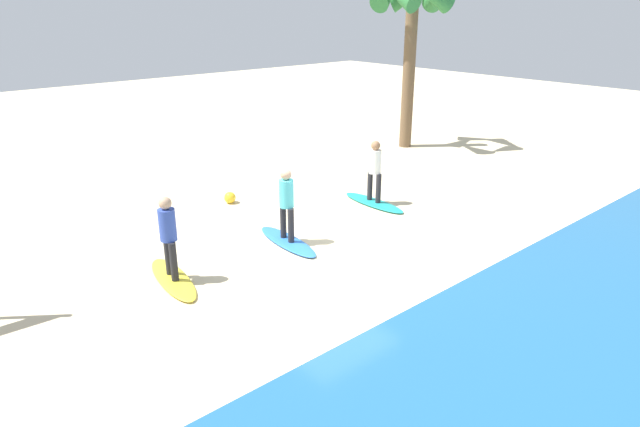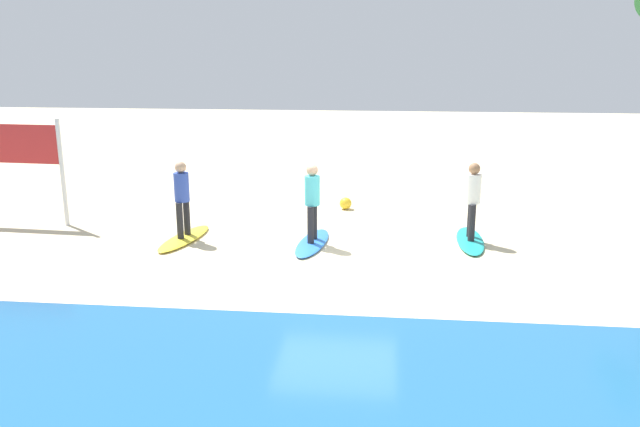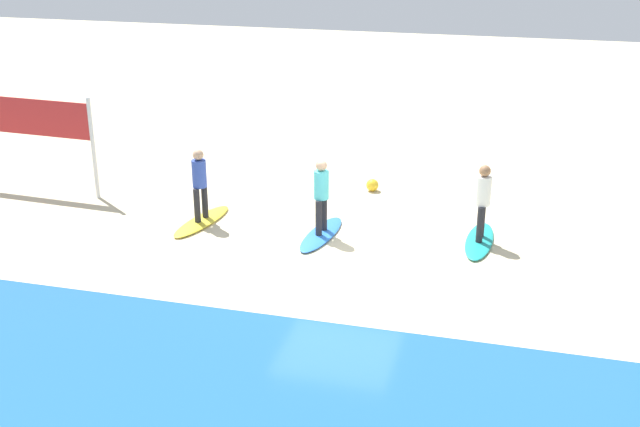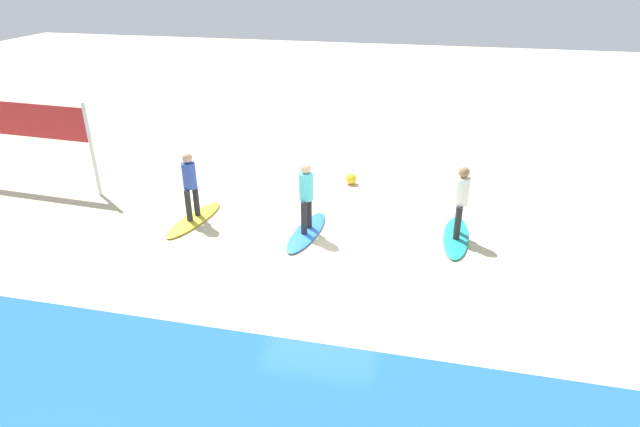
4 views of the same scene
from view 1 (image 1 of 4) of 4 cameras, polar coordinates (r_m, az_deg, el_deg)
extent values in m
plane|color=beige|center=(12.39, 0.92, -3.37)|extent=(60.00, 60.00, 0.00)
ellipsoid|color=teal|center=(15.01, 5.51, 1.13)|extent=(0.63, 2.12, 0.09)
cylinder|color=#232328|center=(14.77, 6.00, 2.56)|extent=(0.14, 0.14, 0.78)
cylinder|color=#232328|center=(14.98, 5.13, 2.86)|extent=(0.14, 0.14, 0.78)
cylinder|color=white|center=(14.67, 5.66, 5.31)|extent=(0.32, 0.32, 0.62)
sphere|color=#9E704C|center=(14.56, 5.72, 6.94)|extent=(0.24, 0.24, 0.24)
ellipsoid|color=blue|center=(12.55, -3.35, -2.85)|extent=(0.77, 2.15, 0.09)
cylinder|color=#232328|center=(12.26, -2.99, -1.24)|extent=(0.14, 0.14, 0.78)
cylinder|color=#232328|center=(12.51, -3.79, -0.79)|extent=(0.14, 0.14, 0.78)
cylinder|color=#4CC6D1|center=(12.14, -3.46, 2.06)|extent=(0.32, 0.32, 0.62)
sphere|color=tan|center=(12.01, -3.51, 4.00)|extent=(0.24, 0.24, 0.24)
ellipsoid|color=yellow|center=(11.25, -14.81, -6.49)|extent=(0.90, 2.16, 0.09)
cylinder|color=#232328|center=(10.92, -14.76, -4.80)|extent=(0.14, 0.14, 0.78)
cylinder|color=#232328|center=(11.20, -15.27, -4.18)|extent=(0.14, 0.14, 0.78)
cylinder|color=#334CAD|center=(10.79, -15.36, -1.12)|extent=(0.32, 0.32, 0.62)
sphere|color=tan|center=(10.64, -15.57, 1.03)|extent=(0.24, 0.24, 0.24)
cylinder|color=brown|center=(20.92, 9.06, 13.71)|extent=(0.44, 0.44, 5.17)
sphere|color=yellow|center=(15.18, -9.20, 1.61)|extent=(0.31, 0.31, 0.31)
camera|label=2|loc=(9.40, 71.50, 0.43)|focal=35.96mm
camera|label=3|loc=(12.77, 81.13, 11.27)|focal=44.33mm
camera|label=4|loc=(9.84, 59.70, 15.23)|focal=29.90mm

